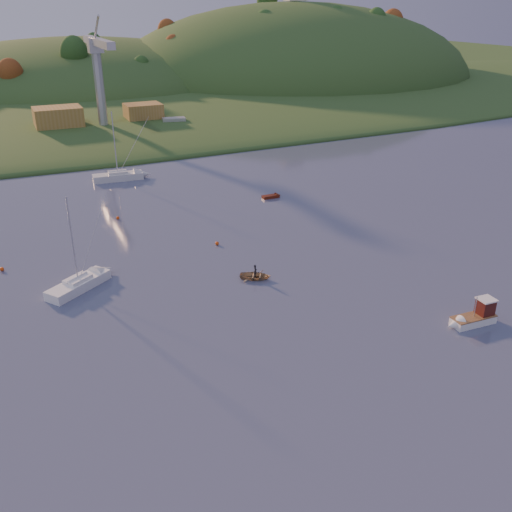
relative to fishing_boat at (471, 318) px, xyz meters
name	(u,v)px	position (x,y,z in m)	size (l,w,h in m)	color
ground	(424,478)	(-18.04, -14.42, -0.79)	(500.00, 500.00, 0.00)	#373F5B
far_shore	(45,82)	(-18.04, 215.58, -0.79)	(620.00, 220.00, 1.50)	#264B1E
shore_slope	(69,108)	(-18.04, 150.58, -0.79)	(640.00, 150.00, 7.00)	#264B1E
hill_center	(78,87)	(-8.04, 195.58, -0.79)	(140.00, 120.00, 36.00)	#264B1E
hill_right	(293,80)	(76.96, 180.58, -0.79)	(150.00, 130.00, 60.00)	#264B1E
hillside_trees	(60,98)	(-18.04, 170.58, -0.79)	(280.00, 50.00, 32.00)	#224B1B
wharf	(115,128)	(-13.04, 107.58, 0.41)	(42.00, 16.00, 2.40)	slate
shed_west	(58,117)	(-26.04, 108.58, 4.01)	(11.00, 8.00, 4.80)	olive
shed_east	(143,112)	(-5.04, 109.58, 3.61)	(9.00, 7.00, 4.00)	olive
dock_crane	(98,63)	(-16.04, 103.97, 16.39)	(3.20, 28.00, 20.30)	#B7B7BC
fishing_boat	(471,318)	(0.00, 0.00, 0.00)	(5.66, 2.01, 3.56)	white
sailboat_near	(78,284)	(-35.26, 25.13, -0.06)	(8.02, 6.61, 11.21)	white
sailboat_far	(118,176)	(-21.41, 66.84, 0.01)	(9.23, 3.41, 12.55)	silver
canoe	(255,276)	(-15.62, 18.94, -0.40)	(2.64, 3.70, 0.77)	#A4855A
paddler	(255,273)	(-15.62, 18.94, 0.00)	(0.58, 0.38, 1.58)	black
red_tender	(274,196)	(0.25, 45.54, -0.55)	(3.38, 1.17, 1.15)	#551A0C
work_vessel	(174,126)	(1.08, 103.58, 0.43)	(13.89, 6.85, 3.42)	slate
buoy_0	(482,313)	(2.61, 0.93, -0.54)	(0.50, 0.50, 0.50)	#DE460B
buoy_1	(217,243)	(-16.01, 30.49, -0.54)	(0.50, 0.50, 0.50)	#DE460B
buoy_2	(2,269)	(-43.08, 34.14, -0.54)	(0.50, 0.50, 0.50)	#DE460B
buoy_3	(118,218)	(-26.10, 46.16, -0.54)	(0.50, 0.50, 0.50)	#DE460B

